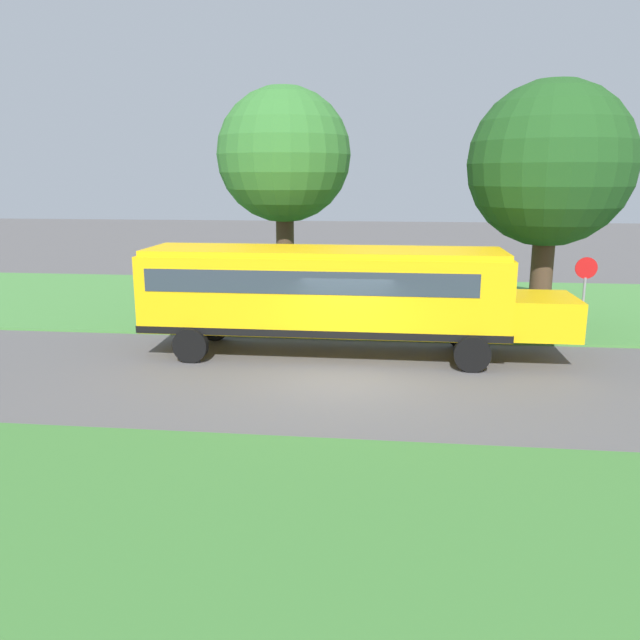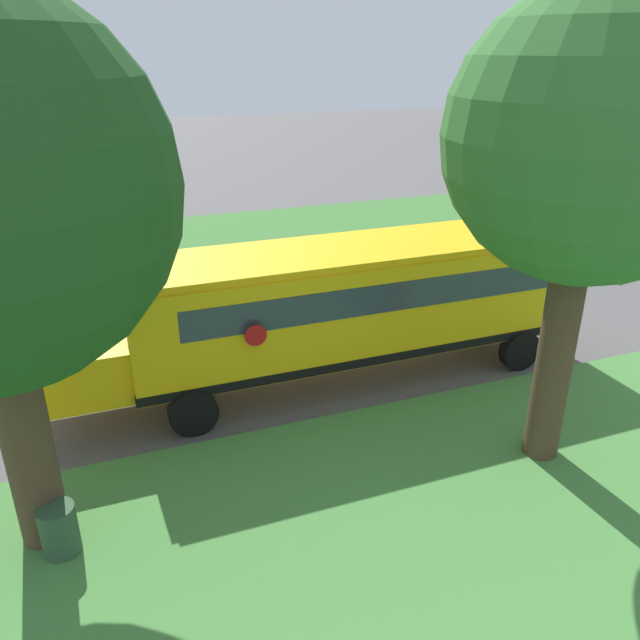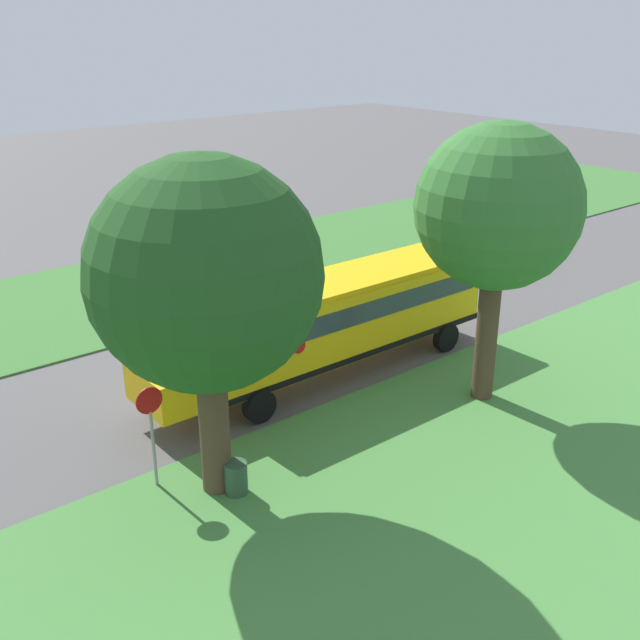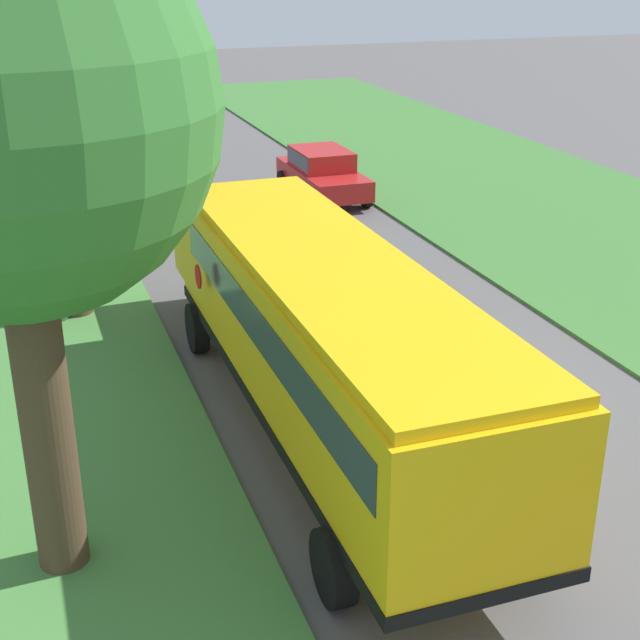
% 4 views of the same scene
% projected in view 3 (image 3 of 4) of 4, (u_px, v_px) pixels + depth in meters
% --- Properties ---
extents(ground_plane, '(120.00, 120.00, 0.00)m').
position_uv_depth(ground_plane, '(282.00, 351.00, 26.03)').
color(ground_plane, '#565454').
extents(grass_verge, '(12.00, 80.00, 0.08)m').
position_uv_depth(grass_verge, '(519.00, 476.00, 18.83)').
color(grass_verge, '#47843D').
rests_on(grass_verge, ground).
extents(grass_far_side, '(10.00, 80.00, 0.07)m').
position_uv_depth(grass_far_side, '(159.00, 285.00, 32.49)').
color(grass_far_side, '#3D7533').
rests_on(grass_far_side, ground).
extents(school_bus, '(2.85, 12.42, 3.16)m').
position_uv_depth(school_bus, '(336.00, 315.00, 23.97)').
color(school_bus, yellow).
rests_on(school_bus, ground).
extents(pickup_truck, '(2.28, 5.40, 2.10)m').
position_uv_depth(pickup_truck, '(486.00, 236.00, 35.90)').
color(pickup_truck, '#236038').
rests_on(pickup_truck, ground).
extents(oak_tree_beside_bus, '(4.67, 4.67, 8.27)m').
position_uv_depth(oak_tree_beside_bus, '(500.00, 203.00, 20.63)').
color(oak_tree_beside_bus, '#4C3826').
rests_on(oak_tree_beside_bus, ground).
extents(oak_tree_roadside_mid, '(5.26, 5.26, 8.21)m').
position_uv_depth(oak_tree_roadside_mid, '(204.00, 270.00, 16.33)').
color(oak_tree_roadside_mid, '#4C3826').
rests_on(oak_tree_roadside_mid, ground).
extents(stop_sign, '(0.08, 0.68, 2.74)m').
position_uv_depth(stop_sign, '(151.00, 425.00, 17.82)').
color(stop_sign, gray).
rests_on(stop_sign, ground).
extents(trash_bin, '(0.56, 0.56, 0.90)m').
position_uv_depth(trash_bin, '(236.00, 479.00, 17.99)').
color(trash_bin, '#2D4C33').
rests_on(trash_bin, ground).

